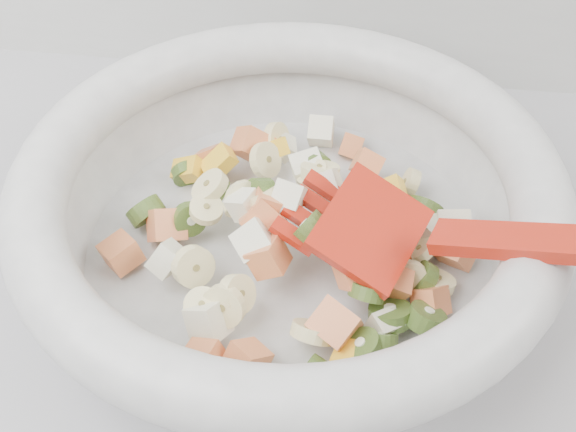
# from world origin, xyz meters

# --- Properties ---
(mixing_bowl) EXTENTS (0.49, 0.36, 0.16)m
(mixing_bowl) POSITION_xyz_m (0.13, 1.49, 0.95)
(mixing_bowl) COLOR silver
(mixing_bowl) RESTS_ON counter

